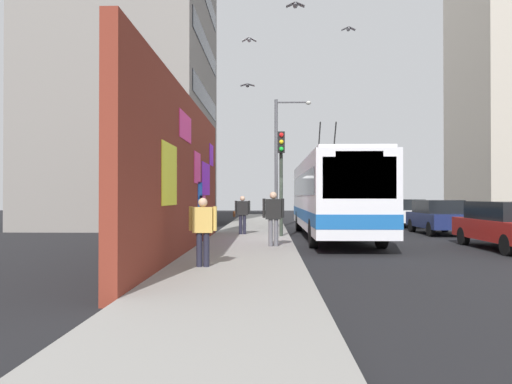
% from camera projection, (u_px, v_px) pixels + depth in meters
% --- Properties ---
extents(ground_plane, '(80.00, 80.00, 0.00)m').
position_uv_depth(ground_plane, '(291.00, 242.00, 18.25)').
color(ground_plane, black).
extents(sidewalk_slab, '(48.00, 3.20, 0.15)m').
position_uv_depth(sidewalk_slab, '(249.00, 239.00, 18.29)').
color(sidewalk_slab, gray).
rests_on(sidewalk_slab, ground_plane).
extents(graffiti_wall, '(13.39, 0.32, 4.74)m').
position_uv_depth(graffiti_wall, '(185.00, 176.00, 14.07)').
color(graffiti_wall, maroon).
rests_on(graffiti_wall, ground_plane).
extents(building_far_left, '(11.70, 9.11, 16.74)m').
position_uv_depth(building_far_left, '(131.00, 87.00, 28.62)').
color(building_far_left, gray).
rests_on(building_far_left, ground_plane).
extents(building_far_right, '(8.46, 6.29, 20.95)m').
position_uv_depth(building_far_right, '(506.00, 80.00, 35.43)').
color(building_far_right, '#B2A899').
rests_on(building_far_right, ground_plane).
extents(city_bus, '(12.18, 2.57, 5.09)m').
position_uv_depth(city_bus, '(332.00, 194.00, 19.80)').
color(city_bus, silver).
rests_on(city_bus, ground_plane).
extents(parked_car_red, '(4.76, 1.91, 1.58)m').
position_uv_depth(parked_car_red, '(509.00, 224.00, 15.40)').
color(parked_car_red, '#B21E19').
rests_on(parked_car_red, ground_plane).
extents(parked_car_navy, '(4.11, 1.81, 1.58)m').
position_uv_depth(parked_car_navy, '(438.00, 216.00, 21.88)').
color(parked_car_navy, navy).
rests_on(parked_car_navy, ground_plane).
extents(parked_car_white, '(4.35, 1.94, 1.58)m').
position_uv_depth(parked_car_white, '(404.00, 212.00, 27.38)').
color(parked_car_white, white).
rests_on(parked_car_white, ground_plane).
extents(pedestrian_midblock, '(0.22, 0.73, 1.62)m').
position_uv_depth(pedestrian_midblock, '(242.00, 212.00, 19.98)').
color(pedestrian_midblock, '#1E1E2D').
rests_on(pedestrian_midblock, sidewalk_slab).
extents(pedestrian_at_curb, '(0.23, 0.69, 1.75)m').
position_uv_depth(pedestrian_at_curb, '(273.00, 214.00, 15.12)').
color(pedestrian_at_curb, '#595960').
rests_on(pedestrian_at_curb, sidewalk_slab).
extents(pedestrian_near_wall, '(0.22, 0.64, 1.57)m').
position_uv_depth(pedestrian_near_wall, '(203.00, 227.00, 10.73)').
color(pedestrian_near_wall, '#1E1E2D').
rests_on(pedestrian_near_wall, sidewalk_slab).
extents(traffic_light, '(0.49, 0.28, 4.21)m').
position_uv_depth(traffic_light, '(281.00, 166.00, 18.88)').
color(traffic_light, '#2D382D').
rests_on(traffic_light, sidewalk_slab).
extents(street_lamp, '(0.44, 1.98, 6.87)m').
position_uv_depth(street_lamp, '(280.00, 153.00, 25.60)').
color(street_lamp, '#4C4C51').
rests_on(street_lamp, sidewalk_slab).
extents(flying_pigeons, '(4.90, 4.48, 3.49)m').
position_uv_depth(flying_pigeons, '(298.00, 31.00, 17.01)').
color(flying_pigeons, gray).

